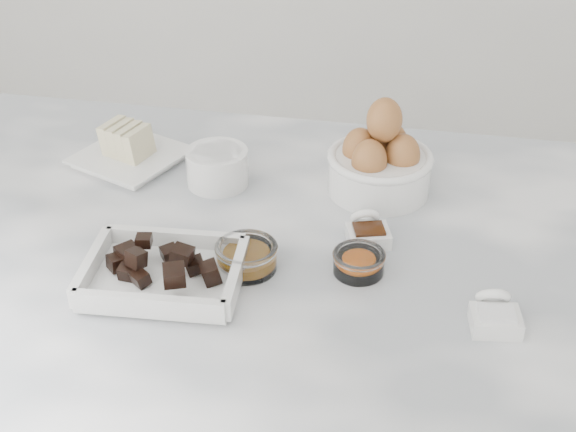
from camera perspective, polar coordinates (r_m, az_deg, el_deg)
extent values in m
cube|color=white|center=(1.07, -1.36, -3.44)|extent=(1.20, 0.80, 0.04)
cube|color=white|center=(1.01, -8.80, -4.52)|extent=(0.19, 0.15, 0.01)
cube|color=white|center=(1.29, -11.10, 4.02)|extent=(0.17, 0.17, 0.01)
cube|color=white|center=(1.29, -11.13, 4.29)|extent=(0.19, 0.19, 0.00)
cylinder|color=white|center=(1.20, -5.04, 3.48)|extent=(0.09, 0.09, 0.06)
cylinder|color=white|center=(1.19, -5.09, 4.42)|extent=(0.07, 0.07, 0.01)
cylinder|color=white|center=(1.18, 6.50, 3.03)|extent=(0.15, 0.15, 0.06)
torus|color=white|center=(1.17, 6.59, 4.19)|extent=(0.16, 0.16, 0.01)
ellipsoid|color=#A05C33|center=(1.17, 8.15, 4.46)|extent=(0.05, 0.05, 0.07)
ellipsoid|color=#A05C33|center=(1.17, 5.07, 4.56)|extent=(0.05, 0.05, 0.07)
ellipsoid|color=#A05C33|center=(1.19, 6.93, 5.16)|extent=(0.05, 0.05, 0.07)
ellipsoid|color=#A05C33|center=(1.14, 6.18, 3.79)|extent=(0.05, 0.05, 0.07)
ellipsoid|color=#A05C33|center=(1.15, 6.87, 6.79)|extent=(0.05, 0.05, 0.07)
cylinder|color=white|center=(1.02, -2.96, -2.98)|extent=(0.08, 0.08, 0.03)
torus|color=white|center=(1.01, -2.99, -2.29)|extent=(0.08, 0.08, 0.01)
cylinder|color=orange|center=(1.03, -2.95, -3.22)|extent=(0.06, 0.06, 0.01)
cylinder|color=white|center=(1.02, 5.05, -3.36)|extent=(0.06, 0.06, 0.03)
torus|color=white|center=(1.01, 5.09, -2.79)|extent=(0.07, 0.07, 0.01)
ellipsoid|color=#FF6A07|center=(1.02, 5.05, -3.32)|extent=(0.04, 0.04, 0.02)
cube|color=white|center=(1.08, 5.73, -1.44)|extent=(0.07, 0.06, 0.02)
cube|color=black|center=(1.07, 5.77, -0.91)|extent=(0.05, 0.04, 0.00)
torus|color=white|center=(1.09, 5.49, -0.09)|extent=(0.05, 0.04, 0.04)
cube|color=white|center=(0.96, 14.53, -7.26)|extent=(0.06, 0.05, 0.02)
cube|color=white|center=(0.95, 14.63, -6.69)|extent=(0.05, 0.04, 0.00)
torus|color=white|center=(0.98, 14.37, -5.61)|extent=(0.05, 0.04, 0.04)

